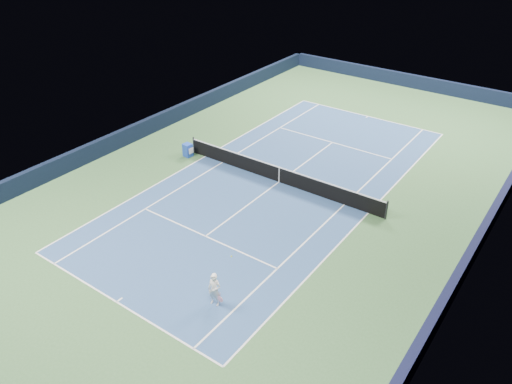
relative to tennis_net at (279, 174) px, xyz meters
The scene contains 19 objects.
ground 0.50m from the tennis_net, ahead, with size 40.00×40.00×0.00m, color #365D33.
wall_far 19.83m from the tennis_net, 90.00° to the left, with size 22.00×0.35×1.10m, color black.
wall_right 10.83m from the tennis_net, ahead, with size 0.35×40.00×1.10m, color black.
wall_left 10.83m from the tennis_net, behind, with size 0.35×40.00×1.10m, color black.
court_surface 0.50m from the tennis_net, ahead, with size 10.97×23.77×0.01m, color navy.
baseline_far 11.90m from the tennis_net, 90.00° to the left, with size 10.97×0.08×0.00m, color white.
baseline_near 11.90m from the tennis_net, 90.00° to the right, with size 10.97×0.08×0.00m, color white.
sideline_doubles_right 5.51m from the tennis_net, ahead, with size 0.08×23.77×0.00m, color white.
sideline_doubles_left 5.51m from the tennis_net, behind, with size 0.08×23.77×0.00m, color white.
sideline_singles_right 4.14m from the tennis_net, ahead, with size 0.08×23.77×0.00m, color white.
sideline_singles_left 4.14m from the tennis_net, behind, with size 0.08×23.77×0.00m, color white.
service_line_far 6.42m from the tennis_net, 90.00° to the left, with size 8.23×0.08×0.00m, color white.
service_line_near 6.42m from the tennis_net, 90.00° to the right, with size 8.23×0.08×0.00m, color white.
center_service_line 0.50m from the tennis_net, ahead, with size 0.08×12.80×0.00m, color white.
center_mark_far 11.75m from the tennis_net, 90.00° to the left, with size 0.08×0.30×0.00m, color white.
center_mark_near 11.75m from the tennis_net, 90.00° to the right, with size 0.08×0.30×0.00m, color white.
tennis_net is the anchor object (origin of this frame).
sponsor_cube 6.42m from the tennis_net, behind, with size 0.60×0.52×0.83m.
tennis_player 10.20m from the tennis_net, 71.15° to the right, with size 0.75×1.26×1.83m.
Camera 1 is at (13.20, -20.71, 14.13)m, focal length 35.00 mm.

